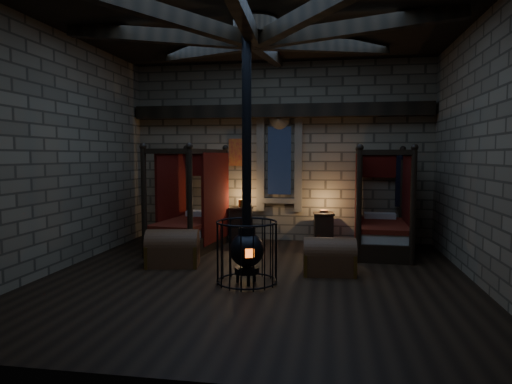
% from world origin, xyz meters
% --- Properties ---
extents(room, '(7.02, 7.02, 4.29)m').
position_xyz_m(room, '(-0.00, 0.09, 3.74)').
color(room, black).
rests_on(room, ground).
extents(bed_left, '(1.33, 2.18, 2.16)m').
position_xyz_m(bed_left, '(-1.79, 2.11, 0.53)').
color(bed_left, black).
rests_on(bed_left, ground).
extents(bed_right, '(1.16, 2.08, 2.13)m').
position_xyz_m(bed_right, '(2.27, 2.46, 0.53)').
color(bed_right, black).
rests_on(bed_right, ground).
extents(trunk_left, '(1.03, 0.76, 0.69)m').
position_xyz_m(trunk_left, '(-1.64, 0.59, 0.31)').
color(trunk_left, '#59321C').
rests_on(trunk_left, ground).
extents(trunk_right, '(0.91, 0.61, 0.64)m').
position_xyz_m(trunk_right, '(1.20, 0.46, 0.28)').
color(trunk_right, '#59321C').
rests_on(trunk_right, ground).
extents(nightstand_left, '(0.51, 0.49, 0.99)m').
position_xyz_m(nightstand_left, '(-0.86, 3.12, 0.42)').
color(nightstand_left, black).
rests_on(nightstand_left, ground).
extents(nightstand_right, '(0.49, 0.48, 0.79)m').
position_xyz_m(nightstand_right, '(1.06, 3.06, 0.37)').
color(nightstand_right, black).
rests_on(nightstand_right, ground).
extents(stove, '(0.97, 0.97, 4.05)m').
position_xyz_m(stove, '(-0.08, -0.32, 0.61)').
color(stove, black).
rests_on(stove, ground).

